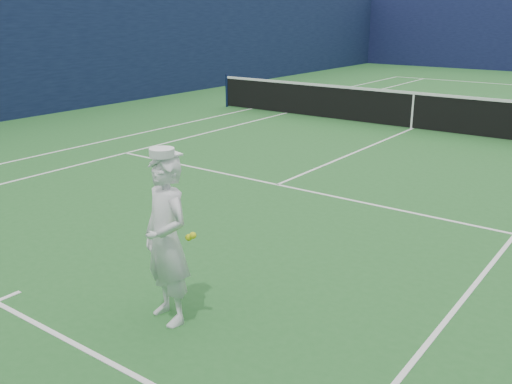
% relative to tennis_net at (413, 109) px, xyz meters
% --- Properties ---
extents(ground, '(80.00, 80.00, 0.00)m').
position_rel_tennis_net_xyz_m(ground, '(0.00, 0.00, -0.55)').
color(ground, '#256128').
rests_on(ground, ground).
extents(court_markings, '(11.03, 23.83, 0.01)m').
position_rel_tennis_net_xyz_m(court_markings, '(0.00, 0.00, -0.55)').
color(court_markings, white).
rests_on(court_markings, ground).
extents(windscreen_fence, '(20.12, 36.12, 4.00)m').
position_rel_tennis_net_xyz_m(windscreen_fence, '(0.00, 0.00, 1.45)').
color(windscreen_fence, '#0F153A').
rests_on(windscreen_fence, ground).
extents(tennis_net, '(12.88, 0.09, 1.07)m').
position_rel_tennis_net_xyz_m(tennis_net, '(0.00, 0.00, 0.00)').
color(tennis_net, '#141E4C').
rests_on(tennis_net, ground).
extents(tennis_player, '(0.74, 0.64, 1.81)m').
position_rel_tennis_net_xyz_m(tennis_player, '(1.79, -10.99, 0.33)').
color(tennis_player, white).
rests_on(tennis_player, ground).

